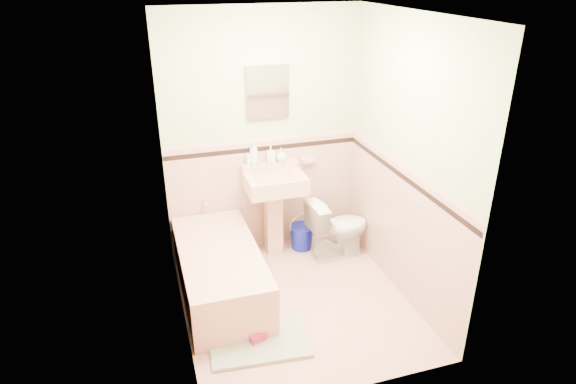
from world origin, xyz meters
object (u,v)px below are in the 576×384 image
object	(u,v)px
bathtub	(220,273)
soap_bottle_mid	(271,154)
medicine_cabinet	(268,92)
bucket	(302,237)
sink	(275,216)
soap_bottle_right	(281,155)
shoe	(258,338)
toilet	(338,228)
soap_bottle_left	(254,153)

from	to	relation	value
bathtub	soap_bottle_mid	xyz separation A→B (m)	(0.69, 0.71, 0.84)
medicine_cabinet	bucket	world-z (taller)	medicine_cabinet
sink	soap_bottle_right	xyz separation A→B (m)	(0.12, 0.18, 0.59)
sink	shoe	xyz separation A→B (m)	(-0.52, -1.29, -0.40)
shoe	sink	bearing A→B (deg)	50.08
sink	soap_bottle_right	bearing A→B (deg)	56.03
toilet	bathtub	bearing A→B (deg)	98.39
shoe	soap_bottle_right	bearing A→B (deg)	48.45
soap_bottle_mid	bathtub	bearing A→B (deg)	-134.26
bathtub	soap_bottle_right	xyz separation A→B (m)	(0.80, 0.71, 0.83)
sink	medicine_cabinet	xyz separation A→B (m)	(0.00, 0.21, 1.24)
sink	toilet	xyz separation A→B (m)	(0.62, -0.21, -0.13)
bathtub	medicine_cabinet	distance (m)	1.78
sink	soap_bottle_right	world-z (taller)	soap_bottle_right
bathtub	toilet	size ratio (longest dim) A/B	2.30
soap_bottle_right	medicine_cabinet	bearing A→B (deg)	166.10
sink	soap_bottle_mid	bearing A→B (deg)	86.20
bathtub	sink	distance (m)	0.89
toilet	soap_bottle_mid	bearing A→B (deg)	51.79
sink	soap_bottle_right	distance (m)	0.63
soap_bottle_left	soap_bottle_right	bearing A→B (deg)	0.00
soap_bottle_right	bucket	distance (m)	0.95
soap_bottle_right	toilet	bearing A→B (deg)	-38.29
bathtub	toilet	distance (m)	1.34
bucket	soap_bottle_left	bearing A→B (deg)	163.24
toilet	bucket	world-z (taller)	toilet
bathtub	soap_bottle_left	world-z (taller)	soap_bottle_left
shoe	soap_bottle_left	bearing A→B (deg)	58.41
soap_bottle_mid	soap_bottle_left	bearing A→B (deg)	180.00
medicine_cabinet	soap_bottle_right	xyz separation A→B (m)	(0.12, -0.03, -0.65)
bucket	shoe	size ratio (longest dim) A/B	1.94
bathtub	medicine_cabinet	world-z (taller)	medicine_cabinet
soap_bottle_mid	bucket	bearing A→B (deg)	-25.65
soap_bottle_left	toilet	size ratio (longest dim) A/B	0.36
sink	bucket	bearing A→B (deg)	7.01
soap_bottle_left	soap_bottle_right	size ratio (longest dim) A/B	1.67
soap_bottle_right	bucket	size ratio (longest dim) A/B	0.53
bathtub	bucket	world-z (taller)	bathtub
medicine_cabinet	toilet	bearing A→B (deg)	-34.35
sink	bucket	xyz separation A→B (m)	(0.31, 0.04, -0.33)
bathtub	sink	world-z (taller)	sink
bucket	toilet	bearing A→B (deg)	-38.88
soap_bottle_right	soap_bottle_left	bearing A→B (deg)	180.00
sink	shoe	bearing A→B (deg)	-111.82
bathtub	medicine_cabinet	bearing A→B (deg)	47.42
medicine_cabinet	bathtub	bearing A→B (deg)	-132.58
soap_bottle_left	shoe	world-z (taller)	soap_bottle_left
medicine_cabinet	toilet	distance (m)	1.57
soap_bottle_left	shoe	size ratio (longest dim) A/B	1.70
sink	toilet	distance (m)	0.67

